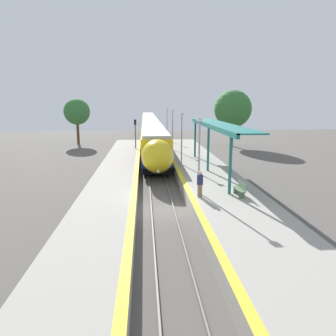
# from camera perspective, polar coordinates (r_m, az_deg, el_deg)

# --- Properties ---
(ground_plane) EXTENTS (120.00, 120.00, 0.00)m
(ground_plane) POSITION_cam_1_polar(r_m,az_deg,el_deg) (21.28, -0.95, -7.39)
(ground_plane) COLOR #56514C
(rail_left) EXTENTS (0.08, 90.00, 0.15)m
(rail_left) POSITION_cam_1_polar(r_m,az_deg,el_deg) (21.23, -2.91, -7.23)
(rail_left) COLOR slate
(rail_left) RESTS_ON ground_plane
(rail_right) EXTENTS (0.08, 90.00, 0.15)m
(rail_right) POSITION_cam_1_polar(r_m,az_deg,el_deg) (21.31, 0.99, -7.15)
(rail_right) COLOR slate
(rail_right) RESTS_ON ground_plane
(train) EXTENTS (2.91, 67.19, 3.91)m
(train) POSITION_cam_1_polar(r_m,az_deg,el_deg) (59.76, -3.11, 6.99)
(train) COLOR black
(train) RESTS_ON ground_plane
(platform_right) EXTENTS (5.07, 64.00, 0.96)m
(platform_right) POSITION_cam_1_polar(r_m,az_deg,el_deg) (21.76, 10.16, -5.83)
(platform_right) COLOR #9E998E
(platform_right) RESTS_ON ground_plane
(platform_left) EXTENTS (3.73, 64.00, 0.96)m
(platform_left) POSITION_cam_1_polar(r_m,az_deg,el_deg) (21.24, -10.51, -6.28)
(platform_left) COLOR #9E998E
(platform_left) RESTS_ON ground_plane
(platform_bench) EXTENTS (0.44, 1.60, 0.89)m
(platform_bench) POSITION_cam_1_polar(r_m,az_deg,el_deg) (21.48, 12.48, -3.52)
(platform_bench) COLOR #4C6B4C
(platform_bench) RESTS_ON platform_right
(person_waiting) EXTENTS (0.36, 0.22, 1.66)m
(person_waiting) POSITION_cam_1_polar(r_m,az_deg,el_deg) (20.74, 5.58, -2.74)
(person_waiting) COLOR #7F6647
(person_waiting) RESTS_ON platform_right
(railway_signal) EXTENTS (0.28, 0.28, 4.66)m
(railway_signal) POSITION_cam_1_polar(r_m,az_deg,el_deg) (42.74, -5.70, 5.97)
(railway_signal) COLOR #59595E
(railway_signal) RESTS_ON ground_plane
(lamppost_near) EXTENTS (0.36, 0.20, 4.95)m
(lamppost_near) POSITION_cam_1_polar(r_m,az_deg,el_deg) (21.32, 5.46, 3.13)
(lamppost_near) COLOR #9E9EA3
(lamppost_near) RESTS_ON platform_right
(lamppost_mid) EXTENTS (0.36, 0.20, 4.95)m
(lamppost_mid) POSITION_cam_1_polar(r_m,az_deg,el_deg) (31.19, 2.40, 5.80)
(lamppost_mid) COLOR #9E9EA3
(lamppost_mid) RESTS_ON platform_right
(lamppost_far) EXTENTS (0.36, 0.20, 4.95)m
(lamppost_far) POSITION_cam_1_polar(r_m,az_deg,el_deg) (41.13, 0.80, 7.18)
(lamppost_far) COLOR #9E9EA3
(lamppost_far) RESTS_ON platform_right
(lamppost_farthest) EXTENTS (0.36, 0.20, 4.95)m
(lamppost_farthest) POSITION_cam_1_polar(r_m,az_deg,el_deg) (51.11, -0.18, 8.02)
(lamppost_farthest) COLOR #9E9EA3
(lamppost_farthest) RESTS_ON platform_right
(station_canopy) EXTENTS (2.02, 17.74, 4.11)m
(station_canopy) POSITION_cam_1_polar(r_m,az_deg,el_deg) (28.47, 8.26, 7.13)
(station_canopy) COLOR #1E6B66
(station_canopy) RESTS_ON platform_right
(background_tree_left) EXTENTS (4.21, 4.21, 7.40)m
(background_tree_left) POSITION_cam_1_polar(r_m,az_deg,el_deg) (55.98, -15.59, 9.40)
(background_tree_left) COLOR brown
(background_tree_left) RESTS_ON ground_plane
(background_tree_right) EXTENTS (5.74, 5.74, 8.67)m
(background_tree_right) POSITION_cam_1_polar(r_m,az_deg,el_deg) (52.18, 11.22, 10.05)
(background_tree_right) COLOR brown
(background_tree_right) RESTS_ON ground_plane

